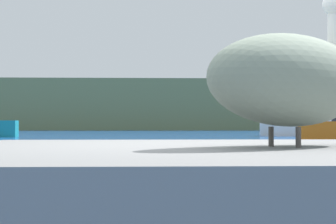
{
  "coord_description": "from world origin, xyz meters",
  "views": [
    {
      "loc": [
        -0.31,
        -3.62,
        0.99
      ],
      "look_at": [
        0.53,
        15.75,
        1.37
      ],
      "focal_mm": 60.16,
      "sensor_mm": 36.0,
      "label": 1
    }
  ],
  "objects": [
    {
      "name": "hillside_backdrop",
      "position": [
        0.0,
        76.95,
        3.51
      ],
      "size": [
        140.0,
        10.83,
        7.02
      ],
      "primitive_type": "cube",
      "color": "#6B7A51",
      "rests_on": "ground"
    },
    {
      "name": "pier_dock",
      "position": [
        0.52,
        -0.51,
        0.43
      ],
      "size": [
        3.86,
        2.79,
        0.86
      ],
      "primitive_type": "cube",
      "color": "gray",
      "rests_on": "ground"
    },
    {
      "name": "fishing_boat_white",
      "position": [
        12.79,
        39.32,
        1.04
      ],
      "size": [
        7.76,
        3.72,
        5.73
      ],
      "rotation": [
        0.0,
        0.0,
        3.33
      ],
      "color": "white",
      "rests_on": "ground"
    },
    {
      "name": "pelican",
      "position": [
        0.53,
        -0.5,
        1.24
      ],
      "size": [
        1.34,
        1.14,
        0.93
      ],
      "rotation": [
        0.0,
        0.0,
        0.62
      ],
      "color": "gray",
      "rests_on": "pier_dock"
    }
  ]
}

